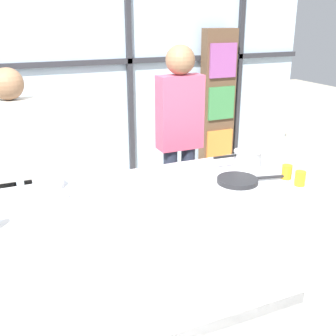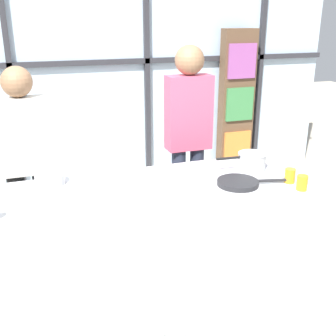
# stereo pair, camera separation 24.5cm
# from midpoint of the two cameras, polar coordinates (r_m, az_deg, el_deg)

# --- Properties ---
(ground_plane) EXTENTS (18.00, 18.00, 0.00)m
(ground_plane) POSITION_cam_midpoint_polar(r_m,az_deg,el_deg) (3.31, -1.30, -18.25)
(ground_plane) COLOR #BCB29E
(back_window_wall) EXTENTS (6.40, 0.10, 2.80)m
(back_window_wall) POSITION_cam_midpoint_polar(r_m,az_deg,el_deg) (5.01, -10.21, 12.33)
(back_window_wall) COLOR silver
(back_window_wall) RESTS_ON ground_plane
(bookshelf) EXTENTS (0.44, 0.19, 1.90)m
(bookshelf) POSITION_cam_midpoint_polar(r_m,az_deg,el_deg) (5.55, 10.51, 8.29)
(bookshelf) COLOR brown
(bookshelf) RESTS_ON ground_plane
(demo_island) EXTENTS (2.28, 0.89, 0.94)m
(demo_island) POSITION_cam_midpoint_polar(r_m,az_deg,el_deg) (3.04, -1.33, -11.31)
(demo_island) COLOR silver
(demo_island) RESTS_ON ground_plane
(spectator_far_left) EXTENTS (0.44, 0.24, 1.69)m
(spectator_far_left) POSITION_cam_midpoint_polar(r_m,az_deg,el_deg) (3.52, -16.82, 1.18)
(spectator_far_left) COLOR black
(spectator_far_left) RESTS_ON ground_plane
(spectator_center_left) EXTENTS (0.40, 0.25, 1.82)m
(spectator_center_left) POSITION_cam_midpoint_polar(r_m,az_deg,el_deg) (3.79, 4.63, 4.94)
(spectator_center_left) COLOR #232838
(spectator_center_left) RESTS_ON ground_plane
(frying_pan) EXTENTS (0.51, 0.29, 0.04)m
(frying_pan) POSITION_cam_midpoint_polar(r_m,az_deg,el_deg) (2.98, 11.94, -1.96)
(frying_pan) COLOR #232326
(frying_pan) RESTS_ON demo_island
(saucepan) EXTENTS (0.40, 0.21, 0.13)m
(saucepan) POSITION_cam_midpoint_polar(r_m,az_deg,el_deg) (3.28, 13.37, 0.93)
(saucepan) COLOR silver
(saucepan) RESTS_ON demo_island
(white_plate) EXTENTS (0.25, 0.25, 0.01)m
(white_plate) POSITION_cam_midpoint_polar(r_m,az_deg,el_deg) (2.86, -13.41, -3.27)
(white_plate) COLOR white
(white_plate) RESTS_ON demo_island
(mixing_bowl) EXTENTS (0.21, 0.21, 0.07)m
(mixing_bowl) POSITION_cam_midpoint_polar(r_m,az_deg,el_deg) (3.01, -13.47, -1.45)
(mixing_bowl) COLOR silver
(mixing_bowl) RESTS_ON demo_island
(juice_glass_near) EXTENTS (0.07, 0.07, 0.10)m
(juice_glass_near) POSITION_cam_midpoint_polar(r_m,az_deg,el_deg) (3.00, 19.96, -1.94)
(juice_glass_near) COLOR orange
(juice_glass_near) RESTS_ON demo_island
(juice_glass_far) EXTENTS (0.07, 0.07, 0.10)m
(juice_glass_far) POSITION_cam_midpoint_polar(r_m,az_deg,el_deg) (3.10, 18.38, -1.04)
(juice_glass_far) COLOR orange
(juice_glass_far) RESTS_ON demo_island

